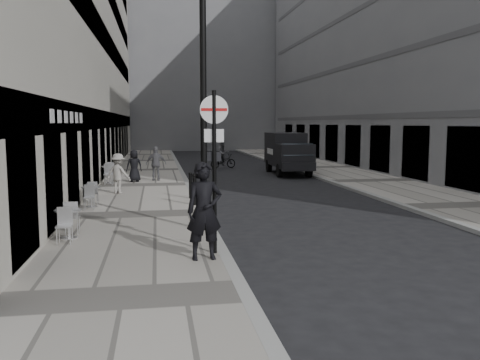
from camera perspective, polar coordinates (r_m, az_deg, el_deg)
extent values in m
cube|color=#ABA59B|center=(23.65, -10.70, -0.65)|extent=(4.00, 60.00, 0.12)
cube|color=#ABA59B|center=(25.83, 14.49, -0.15)|extent=(4.00, 60.00, 0.12)
cube|color=#B7B2A7|center=(30.92, -18.57, 17.43)|extent=(4.00, 45.00, 18.00)
cube|color=slate|center=(34.43, 18.41, 17.96)|extent=(6.00, 45.00, 20.00)
cube|color=slate|center=(62.06, -6.77, 13.85)|extent=(24.00, 16.00, 22.00)
imported|color=black|center=(10.45, -4.04, -3.49)|extent=(0.78, 0.55, 2.02)
cylinder|color=black|center=(10.84, -2.89, 0.78)|extent=(0.09, 0.09, 3.48)
cylinder|color=white|center=(10.79, -2.93, 7.90)|extent=(0.60, 0.07, 0.60)
cube|color=#B21414|center=(10.77, -2.92, 7.91)|extent=(0.55, 0.05, 0.06)
cube|color=white|center=(10.82, -2.94, 5.00)|extent=(0.42, 0.05, 0.28)
cylinder|color=black|center=(13.20, -4.12, 7.77)|extent=(0.17, 0.17, 6.24)
cylinder|color=black|center=(19.03, -5.58, -0.70)|extent=(0.12, 0.12, 0.91)
cylinder|color=black|center=(17.47, -5.13, -1.17)|extent=(0.14, 0.14, 1.01)
cylinder|color=black|center=(27.50, 4.47, 1.07)|extent=(0.28, 0.75, 0.74)
cylinder|color=black|center=(27.88, 7.74, 1.10)|extent=(0.28, 0.75, 0.74)
cylinder|color=black|center=(30.57, 3.25, 1.61)|extent=(0.28, 0.75, 0.74)
cylinder|color=black|center=(30.91, 6.22, 1.64)|extent=(0.28, 0.75, 0.74)
cube|color=black|center=(29.94, 5.06, 3.54)|extent=(1.96, 3.39, 1.85)
cube|color=black|center=(27.53, 6.18, 2.70)|extent=(1.90, 1.72, 1.29)
cube|color=#1E2328|center=(26.84, 6.54, 3.39)|extent=(1.63, 0.38, 0.68)
imported|color=black|center=(32.89, -1.92, 2.12)|extent=(1.85, 1.12, 0.92)
imported|color=#515055|center=(32.86, -1.92, 3.09)|extent=(1.00, 0.88, 1.74)
imported|color=#5E5E63|center=(25.08, -9.40, 1.82)|extent=(0.98, 0.42, 1.67)
imported|color=#A09B94|center=(20.78, -13.51, 0.70)|extent=(1.19, 0.99, 1.60)
imported|color=black|center=(24.74, -11.80, 1.56)|extent=(0.85, 0.66, 1.54)
cylinder|color=silver|center=(13.16, -18.65, -6.17)|extent=(0.41, 0.41, 0.03)
cylinder|color=silver|center=(13.09, -18.71, -4.72)|extent=(0.06, 0.06, 0.69)
cylinder|color=silver|center=(13.03, -18.76, -3.23)|extent=(0.65, 0.65, 0.03)
cylinder|color=#B5B5B8|center=(17.75, -16.33, -2.89)|extent=(0.39, 0.39, 0.03)
cylinder|color=#B5B5B8|center=(17.70, -16.36, -1.85)|extent=(0.05, 0.05, 0.66)
cylinder|color=#B5B5B8|center=(17.65, -16.40, -0.78)|extent=(0.63, 0.63, 0.03)
cylinder|color=#B5B5B7|center=(24.52, -14.40, -0.32)|extent=(0.46, 0.46, 0.03)
cylinder|color=#B5B5B7|center=(24.48, -14.43, 0.57)|extent=(0.06, 0.06, 0.78)
cylinder|color=#B5B5B7|center=(24.44, -14.45, 1.48)|extent=(0.73, 0.73, 0.03)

